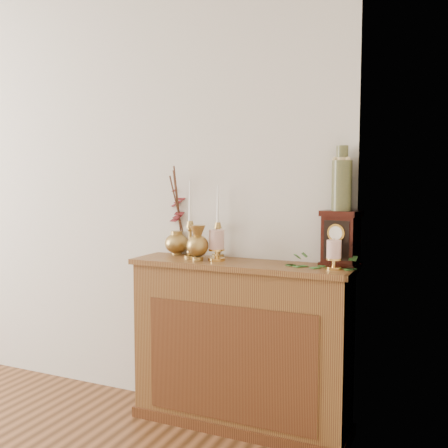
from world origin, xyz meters
The scene contains 10 objects.
console_shelf centered at (1.40, 2.10, 0.44)m, with size 1.24×0.34×0.93m.
candlestick_left centered at (1.10, 2.09, 1.08)m, with size 0.07×0.07×0.44m.
candlestick_center centered at (1.21, 2.21, 1.07)m, with size 0.07×0.07×0.42m.
bud_vase centered at (1.16, 2.04, 1.03)m, with size 0.12×0.12×0.20m.
ginger_jar centered at (0.93, 2.25, 1.17)m, with size 0.21×0.23×0.53m.
pillar_candle_left centered at (1.26, 2.09, 1.03)m, with size 0.10×0.10×0.18m.
pillar_candle_right centered at (1.92, 2.08, 1.01)m, with size 0.08×0.08×0.16m.
ivy_garland centered at (1.88, 2.11, 0.94)m, with size 0.45×0.19×0.07m.
mantel_clock centered at (1.93, 2.20, 1.07)m, with size 0.21×0.17×0.29m.
ceramic_vase centered at (1.93, 2.20, 1.37)m, with size 0.10×0.10×0.33m.
Camera 1 is at (2.49, -0.52, 1.39)m, focal length 42.00 mm.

